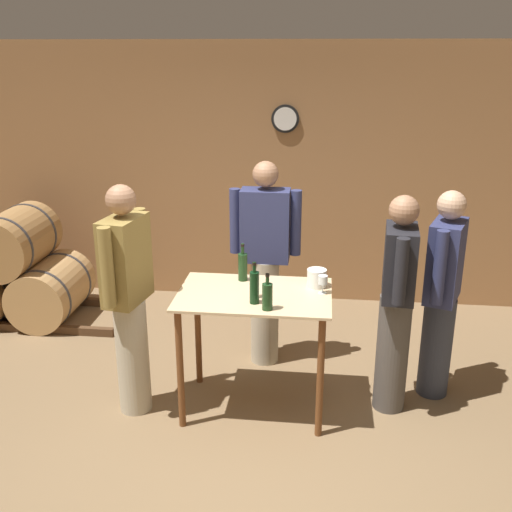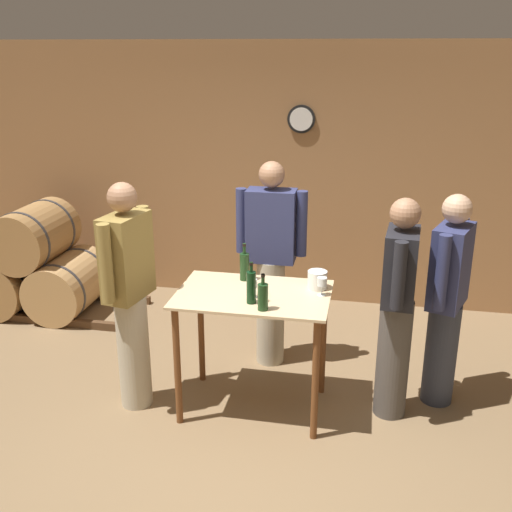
# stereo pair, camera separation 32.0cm
# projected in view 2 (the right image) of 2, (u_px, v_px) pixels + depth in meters

# --- Properties ---
(ground_plane) EXTENTS (14.00, 14.00, 0.00)m
(ground_plane) POSITION_uv_depth(u_px,v_px,m) (230.00, 442.00, 4.20)
(ground_plane) COLOR brown
(back_wall) EXTENTS (8.40, 0.08, 2.70)m
(back_wall) POSITION_uv_depth(u_px,v_px,m) (288.00, 176.00, 6.24)
(back_wall) COLOR #996B42
(back_wall) RESTS_ON ground_plane
(barrel_rack) EXTENTS (2.12, 0.85, 1.14)m
(barrel_rack) POSITION_uv_depth(u_px,v_px,m) (39.00, 268.00, 6.19)
(barrel_rack) COLOR #4C331E
(barrel_rack) RESTS_ON ground_plane
(tasting_table) EXTENTS (1.11, 0.73, 0.95)m
(tasting_table) POSITION_uv_depth(u_px,v_px,m) (253.00, 316.00, 4.38)
(tasting_table) COLOR #D1B284
(tasting_table) RESTS_ON ground_plane
(wine_bottle_far_left) EXTENTS (0.07, 0.07, 0.29)m
(wine_bottle_far_left) POSITION_uv_depth(u_px,v_px,m) (244.00, 266.00, 4.53)
(wine_bottle_far_left) COLOR #193819
(wine_bottle_far_left) RESTS_ON tasting_table
(wine_bottle_left) EXTENTS (0.07, 0.07, 0.30)m
(wine_bottle_left) POSITION_uv_depth(u_px,v_px,m) (251.00, 286.00, 4.11)
(wine_bottle_left) COLOR black
(wine_bottle_left) RESTS_ON tasting_table
(wine_bottle_center) EXTENTS (0.07, 0.07, 0.26)m
(wine_bottle_center) POSITION_uv_depth(u_px,v_px,m) (263.00, 296.00, 4.01)
(wine_bottle_center) COLOR #193819
(wine_bottle_center) RESTS_ON tasting_table
(wine_glass_near_left) EXTENTS (0.06, 0.06, 0.14)m
(wine_glass_near_left) POSITION_uv_depth(u_px,v_px,m) (253.00, 284.00, 4.21)
(wine_glass_near_left) COLOR silver
(wine_glass_near_left) RESTS_ON tasting_table
(wine_glass_near_center) EXTENTS (0.07, 0.07, 0.14)m
(wine_glass_near_center) POSITION_uv_depth(u_px,v_px,m) (322.00, 282.00, 4.25)
(wine_glass_near_center) COLOR silver
(wine_glass_near_center) RESTS_ON tasting_table
(ice_bucket) EXTENTS (0.14, 0.14, 0.13)m
(ice_bucket) POSITION_uv_depth(u_px,v_px,m) (317.00, 280.00, 4.38)
(ice_bucket) COLOR white
(ice_bucket) RESTS_ON tasting_table
(person_host) EXTENTS (0.25, 0.59, 1.67)m
(person_host) POSITION_uv_depth(u_px,v_px,m) (397.00, 306.00, 4.26)
(person_host) COLOR #4C4742
(person_host) RESTS_ON ground_plane
(person_visitor_with_scarf) EXTENTS (0.59, 0.24, 1.77)m
(person_visitor_with_scarf) POSITION_uv_depth(u_px,v_px,m) (271.00, 260.00, 5.00)
(person_visitor_with_scarf) COLOR #B7AD93
(person_visitor_with_scarf) RESTS_ON ground_plane
(person_visitor_bearded) EXTENTS (0.29, 0.58, 1.75)m
(person_visitor_bearded) POSITION_uv_depth(u_px,v_px,m) (129.00, 293.00, 4.37)
(person_visitor_bearded) COLOR #B7AD93
(person_visitor_bearded) RESTS_ON ground_plane
(person_visitor_near_door) EXTENTS (0.34, 0.56, 1.65)m
(person_visitor_near_door) POSITION_uv_depth(u_px,v_px,m) (447.00, 297.00, 4.42)
(person_visitor_near_door) COLOR #333847
(person_visitor_near_door) RESTS_ON ground_plane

